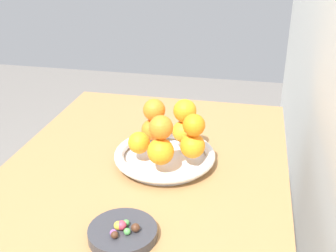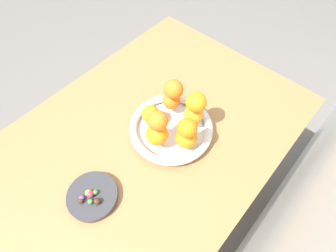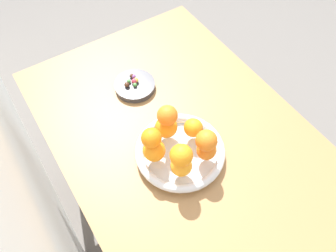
# 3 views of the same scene
# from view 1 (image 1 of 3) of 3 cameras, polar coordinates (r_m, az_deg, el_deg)

# --- Properties ---
(dining_table) EXTENTS (1.10, 0.76, 0.74)m
(dining_table) POSITION_cam_1_polar(r_m,az_deg,el_deg) (1.16, -3.64, -10.27)
(dining_table) COLOR #9E7042
(dining_table) RESTS_ON ground_plane
(fruit_bowl) EXTENTS (0.27, 0.27, 0.04)m
(fruit_bowl) POSITION_cam_1_polar(r_m,az_deg,el_deg) (1.14, -0.44, -4.13)
(fruit_bowl) COLOR silver
(fruit_bowl) RESTS_ON dining_table
(candy_dish) EXTENTS (0.14, 0.14, 0.02)m
(candy_dish) POSITION_cam_1_polar(r_m,az_deg,el_deg) (0.90, -6.16, -14.21)
(candy_dish) COLOR #333338
(candy_dish) RESTS_ON dining_table
(orange_0) EXTENTS (0.07, 0.07, 0.07)m
(orange_0) POSITION_cam_1_polar(r_m,az_deg,el_deg) (1.09, 3.33, -2.68)
(orange_0) COLOR orange
(orange_0) RESTS_ON fruit_bowl
(orange_1) EXTENTS (0.06, 0.06, 0.06)m
(orange_1) POSITION_cam_1_polar(r_m,az_deg,el_deg) (1.17, 2.09, -0.75)
(orange_1) COLOR orange
(orange_1) RESTS_ON fruit_bowl
(orange_2) EXTENTS (0.06, 0.06, 0.06)m
(orange_2) POSITION_cam_1_polar(r_m,az_deg,el_deg) (1.18, -2.17, -0.49)
(orange_2) COLOR orange
(orange_2) RESTS_ON fruit_bowl
(orange_3) EXTENTS (0.06, 0.06, 0.06)m
(orange_3) POSITION_cam_1_polar(r_m,az_deg,el_deg) (1.11, -3.95, -2.27)
(orange_3) COLOR orange
(orange_3) RESTS_ON fruit_bowl
(orange_4) EXTENTS (0.07, 0.07, 0.07)m
(orange_4) POSITION_cam_1_polar(r_m,az_deg,el_deg) (1.06, -1.05, -3.57)
(orange_4) COLOR orange
(orange_4) RESTS_ON fruit_bowl
(orange_5) EXTENTS (0.06, 0.06, 0.06)m
(orange_5) POSITION_cam_1_polar(r_m,az_deg,el_deg) (1.03, -0.96, -0.18)
(orange_5) COLOR orange
(orange_5) RESTS_ON orange_4
(orange_6) EXTENTS (0.06, 0.06, 0.06)m
(orange_6) POSITION_cam_1_polar(r_m,az_deg,el_deg) (1.06, 3.53, 0.13)
(orange_6) COLOR orange
(orange_6) RESTS_ON orange_0
(orange_7) EXTENTS (0.06, 0.06, 0.06)m
(orange_7) POSITION_cam_1_polar(r_m,az_deg,el_deg) (1.14, 2.30, 2.08)
(orange_7) COLOR orange
(orange_7) RESTS_ON orange_1
(orange_8) EXTENTS (0.06, 0.06, 0.06)m
(orange_8) POSITION_cam_1_polar(r_m,az_deg,el_deg) (1.16, -1.89, 2.19)
(orange_8) COLOR orange
(orange_8) RESTS_ON orange_2
(candy_ball_0) EXTENTS (0.01, 0.01, 0.01)m
(candy_ball_0) POSITION_cam_1_polar(r_m,az_deg,el_deg) (0.88, -5.57, -14.04)
(candy_ball_0) COLOR #4C9947
(candy_ball_0) RESTS_ON candy_dish
(candy_ball_1) EXTENTS (0.02, 0.02, 0.02)m
(candy_ball_1) POSITION_cam_1_polar(r_m,az_deg,el_deg) (0.89, -6.30, -13.24)
(candy_ball_1) COLOR #C6384C
(candy_ball_1) RESTS_ON candy_dish
(candy_ball_2) EXTENTS (0.02, 0.02, 0.02)m
(candy_ball_2) POSITION_cam_1_polar(r_m,az_deg,el_deg) (0.87, -7.26, -14.42)
(candy_ball_2) COLOR #472819
(candy_ball_2) RESTS_ON candy_dish
(candy_ball_3) EXTENTS (0.01, 0.01, 0.01)m
(candy_ball_3) POSITION_cam_1_polar(r_m,az_deg,el_deg) (0.88, -7.40, -14.16)
(candy_ball_3) COLOR #8C4C99
(candy_ball_3) RESTS_ON candy_dish
(candy_ball_4) EXTENTS (0.01, 0.01, 0.01)m
(candy_ball_4) POSITION_cam_1_polar(r_m,az_deg,el_deg) (0.90, -5.70, -12.92)
(candy_ball_4) COLOR #4C9947
(candy_ball_4) RESTS_ON candy_dish
(candy_ball_5) EXTENTS (0.02, 0.02, 0.02)m
(candy_ball_5) POSITION_cam_1_polar(r_m,az_deg,el_deg) (0.89, -6.75, -13.24)
(candy_ball_5) COLOR gold
(candy_ball_5) RESTS_ON candy_dish
(candy_ball_6) EXTENTS (0.02, 0.02, 0.02)m
(candy_ball_6) POSITION_cam_1_polar(r_m,az_deg,el_deg) (0.88, -4.44, -13.58)
(candy_ball_6) COLOR #472819
(candy_ball_6) RESTS_ON candy_dish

